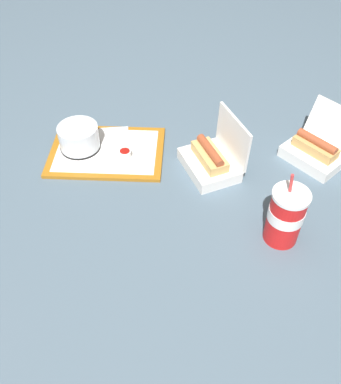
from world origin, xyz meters
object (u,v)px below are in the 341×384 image
Objects in this scene: plastic_fork at (126,163)px; clamshell_hotdog_right at (212,159)px; food_tray at (107,152)px; clamshell_hotdog_center at (316,150)px; soda_cup_center at (286,216)px; ketchup_cup at (125,154)px; cake_container at (79,138)px.

plastic_fork is 0.49× the size of clamshell_hotdog_right.
food_tray is 0.10m from plastic_fork.
clamshell_hotdog_center is 1.08× the size of soda_cup_center.
clamshell_hotdog_right reaches higher than ketchup_cup.
soda_cup_center reaches higher than plastic_fork.
cake_container is 0.18m from plastic_fork.
plastic_fork is 0.61m from clamshell_hotdog_center.
ketchup_cup reaches higher than plastic_fork.
cake_container is (0.09, -0.02, 0.05)m from food_tray.
ketchup_cup is at bearing -45.15° from plastic_fork.
clamshell_hotdog_center is (-0.76, 0.08, -0.01)m from cake_container.
cake_container is at bearing -5.72° from clamshell_hotdog_center.
soda_cup_center is (-0.58, 0.39, 0.04)m from cake_container.
plastic_fork is at bearing 134.53° from food_tray.
cake_container is at bearing -14.49° from clamshell_hotdog_right.
soda_cup_center is at bearing 119.26° from clamshell_hotdog_right.
cake_container is 0.16m from ketchup_cup.
clamshell_hotdog_right reaches higher than cake_container.
cake_container is 0.70m from soda_cup_center.
soda_cup_center is at bearing 60.14° from clamshell_hotdog_center.
cake_container is 0.76m from clamshell_hotdog_center.
clamshell_hotdog_center is (-0.67, 0.06, 0.03)m from food_tray.
soda_cup_center is at bearing -178.50° from plastic_fork.
cake_container is 1.21× the size of plastic_fork.
food_tray is 1.70× the size of soda_cup_center.
ketchup_cup is 0.16× the size of clamshell_hotdog_center.
plastic_fork is at bearing 1.10° from clamshell_hotdog_center.
plastic_fork is 0.53m from soda_cup_center.
clamshell_hotdog_center is at bearing -119.86° from soda_cup_center.
ketchup_cup is 0.18× the size of clamshell_hotdog_right.
clamshell_hotdog_center is (-0.61, -0.01, 0.02)m from plastic_fork.
food_tray is 9.78× the size of ketchup_cup.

